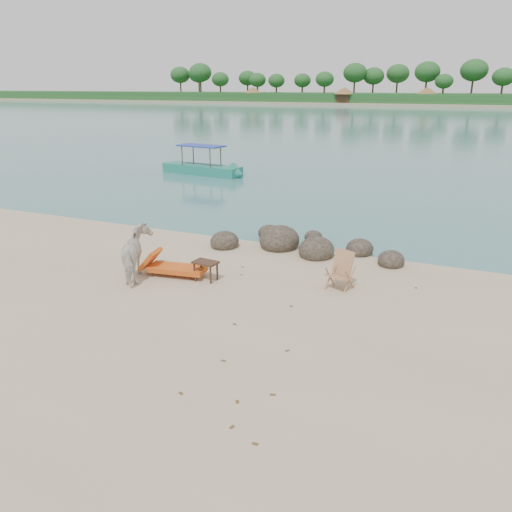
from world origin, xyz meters
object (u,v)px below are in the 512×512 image
(boulders, at_px, (297,245))
(side_table, at_px, (206,272))
(boat_near, at_px, (201,150))
(lounge_chair, at_px, (177,266))
(deck_chair, at_px, (340,272))
(cow, at_px, (137,255))

(boulders, xyz_separation_m, side_table, (-1.42, -3.55, 0.08))
(boulders, relative_size, boat_near, 1.08)
(lounge_chair, bearing_deg, boat_near, 108.83)
(boulders, bearing_deg, deck_chair, -51.52)
(boulders, bearing_deg, boat_near, 130.73)
(boulders, bearing_deg, cow, -127.42)
(side_table, bearing_deg, cow, -154.35)
(lounge_chair, xyz_separation_m, deck_chair, (4.46, 0.89, 0.19))
(boat_near, bearing_deg, deck_chair, -43.09)
(lounge_chair, height_order, deck_chair, deck_chair)
(cow, distance_m, deck_chair, 5.54)
(side_table, distance_m, boat_near, 17.98)
(boulders, height_order, lounge_chair, boulders)
(boulders, height_order, cow, cow)
(cow, bearing_deg, side_table, 168.88)
(deck_chair, bearing_deg, side_table, -144.29)
(deck_chair, bearing_deg, lounge_chair, -146.61)
(boulders, distance_m, lounge_chair, 4.27)
(boulders, xyz_separation_m, lounge_chair, (-2.32, -3.58, 0.12))
(deck_chair, bearing_deg, boat_near, 152.39)
(side_table, height_order, boat_near, boat_near)
(deck_chair, xyz_separation_m, boat_near, (-12.48, 14.70, 0.93))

